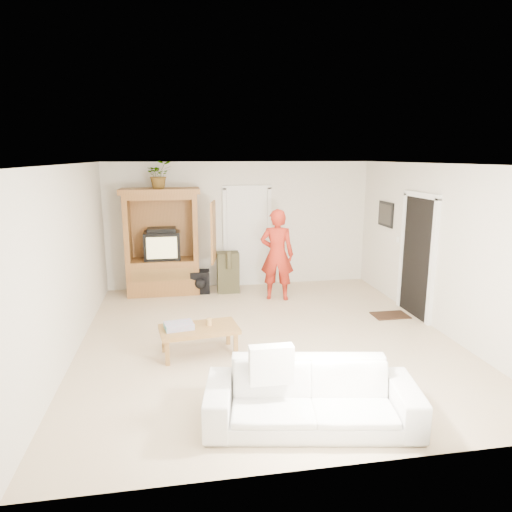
{
  "coord_description": "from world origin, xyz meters",
  "views": [
    {
      "loc": [
        -1.25,
        -6.4,
        2.71
      ],
      "look_at": [
        -0.06,
        0.6,
        1.15
      ],
      "focal_mm": 32.0,
      "sensor_mm": 36.0,
      "label": 1
    }
  ],
  "objects": [
    {
      "name": "man",
      "position": [
        0.56,
        1.88,
        0.88
      ],
      "size": [
        0.73,
        0.58,
        1.75
      ],
      "primitive_type": "imported",
      "rotation": [
        0.0,
        0.0,
        2.85
      ],
      "color": "#A82516",
      "rests_on": "floor"
    },
    {
      "name": "wall_left",
      "position": [
        -2.75,
        0.0,
        1.3
      ],
      "size": [
        0.0,
        6.0,
        6.0
      ],
      "primitive_type": "plane",
      "rotation": [
        1.57,
        0.0,
        1.57
      ],
      "color": "silver",
      "rests_on": "floor"
    },
    {
      "name": "coffee_table",
      "position": [
        -1.04,
        -0.42,
        0.35
      ],
      "size": [
        1.13,
        0.71,
        0.4
      ],
      "rotation": [
        0.0,
        0.0,
        0.13
      ],
      "color": "olive",
      "rests_on": "floor"
    },
    {
      "name": "backpack_black",
      "position": [
        -0.88,
        2.47,
        0.24
      ],
      "size": [
        0.39,
        0.24,
        0.47
      ],
      "primitive_type": null,
      "rotation": [
        0.0,
        0.0,
        -0.05
      ],
      "color": "black",
      "rests_on": "floor"
    },
    {
      "name": "doorway_right",
      "position": [
        2.73,
        0.6,
        1.02
      ],
      "size": [
        0.05,
        0.9,
        2.04
      ],
      "primitive_type": "cube",
      "color": "black",
      "rests_on": "floor"
    },
    {
      "name": "ceiling",
      "position": [
        0.0,
        0.0,
        2.6
      ],
      "size": [
        6.0,
        6.0,
        0.0
      ],
      "primitive_type": "plane",
      "rotation": [
        3.14,
        0.0,
        0.0
      ],
      "color": "white",
      "rests_on": "floor"
    },
    {
      "name": "wall_front",
      "position": [
        0.0,
        -3.0,
        1.3
      ],
      "size": [
        5.5,
        0.0,
        5.5
      ],
      "primitive_type": "plane",
      "rotation": [
        -1.57,
        0.0,
        0.0
      ],
      "color": "silver",
      "rests_on": "floor"
    },
    {
      "name": "wall_right",
      "position": [
        2.75,
        0.0,
        1.3
      ],
      "size": [
        0.0,
        6.0,
        6.0
      ],
      "primitive_type": "plane",
      "rotation": [
        1.57,
        0.0,
        -1.57
      ],
      "color": "silver",
      "rests_on": "floor"
    },
    {
      "name": "backpack_olive",
      "position": [
        -0.31,
        2.5,
        0.41
      ],
      "size": [
        0.44,
        0.33,
        0.82
      ],
      "primitive_type": null,
      "rotation": [
        0.0,
        0.0,
        -0.02
      ],
      "color": "#47442B",
      "rests_on": "floor"
    },
    {
      "name": "door_back",
      "position": [
        0.15,
        2.97,
        1.02
      ],
      "size": [
        0.85,
        0.05,
        2.04
      ],
      "primitive_type": "cube",
      "color": "white",
      "rests_on": "floor"
    },
    {
      "name": "sofa",
      "position": [
        0.01,
        -2.32,
        0.31
      ],
      "size": [
        2.26,
        1.19,
        0.63
      ],
      "primitive_type": "imported",
      "rotation": [
        0.0,
        0.0,
        -0.17
      ],
      "color": "silver",
      "rests_on": "floor"
    },
    {
      "name": "plant",
      "position": [
        -1.6,
        2.63,
        2.36
      ],
      "size": [
        0.56,
        0.51,
        0.52
      ],
      "primitive_type": "imported",
      "rotation": [
        0.0,
        0.0,
        0.25
      ],
      "color": "#4C7238",
      "rests_on": "armoire"
    },
    {
      "name": "candle",
      "position": [
        -0.89,
        -0.37,
        0.45
      ],
      "size": [
        0.08,
        0.08,
        0.1
      ],
      "primitive_type": "cylinder",
      "color": "tan",
      "rests_on": "coffee_table"
    },
    {
      "name": "wall_back",
      "position": [
        0.0,
        3.0,
        1.3
      ],
      "size": [
        5.5,
        0.0,
        5.5
      ],
      "primitive_type": "plane",
      "rotation": [
        1.57,
        0.0,
        0.0
      ],
      "color": "silver",
      "rests_on": "floor"
    },
    {
      "name": "doormat",
      "position": [
        2.3,
        0.6,
        0.01
      ],
      "size": [
        0.6,
        0.4,
        0.02
      ],
      "primitive_type": "cube",
      "color": "#382316",
      "rests_on": "floor"
    },
    {
      "name": "armoire",
      "position": [
        -1.58,
        2.66,
        0.91
      ],
      "size": [
        1.82,
        1.14,
        2.1
      ],
      "color": "brown",
      "rests_on": "floor"
    },
    {
      "name": "towel",
      "position": [
        -1.31,
        -0.42,
        0.44
      ],
      "size": [
        0.43,
        0.35,
        0.08
      ],
      "primitive_type": "cube",
      "rotation": [
        0.0,
        0.0,
        0.19
      ],
      "color": "#DB497D",
      "rests_on": "coffee_table"
    },
    {
      "name": "floor",
      "position": [
        0.0,
        0.0,
        0.0
      ],
      "size": [
        6.0,
        6.0,
        0.0
      ],
      "primitive_type": "plane",
      "color": "tan",
      "rests_on": "ground"
    },
    {
      "name": "framed_picture",
      "position": [
        2.73,
        1.9,
        1.6
      ],
      "size": [
        0.03,
        0.6,
        0.48
      ],
      "primitive_type": "cube",
      "color": "black",
      "rests_on": "wall_right"
    }
  ]
}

